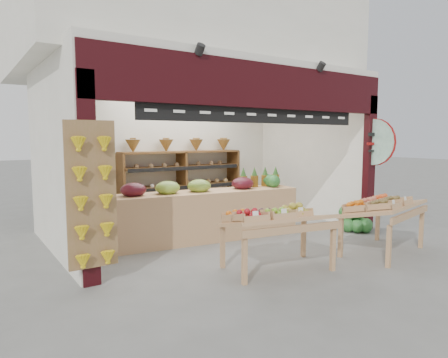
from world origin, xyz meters
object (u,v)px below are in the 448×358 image
at_px(cardboard_stack, 146,223).
at_px(display_table_right, 381,206).
at_px(refrigerator, 71,188).
at_px(mid_counter, 204,213).
at_px(watermelon_pile, 355,222).
at_px(back_shelving, 182,171).
at_px(display_table_left, 270,218).

distance_m(cardboard_stack, display_table_right, 4.16).
height_order(refrigerator, mid_counter, refrigerator).
relative_size(cardboard_stack, mid_counter, 0.28).
bearing_deg(refrigerator, watermelon_pile, -31.18).
height_order(mid_counter, display_table_right, mid_counter).
relative_size(cardboard_stack, display_table_right, 0.60).
xyz_separation_m(refrigerator, display_table_right, (3.85, -3.71, -0.17)).
bearing_deg(cardboard_stack, refrigerator, 156.50).
bearing_deg(refrigerator, mid_counter, -39.67).
distance_m(back_shelving, mid_counter, 2.07).
distance_m(refrigerator, mid_counter, 2.46).
bearing_deg(watermelon_pile, mid_counter, 158.95).
xyz_separation_m(refrigerator, mid_counter, (1.95, -1.43, -0.45)).
xyz_separation_m(mid_counter, display_table_right, (1.90, -2.28, 0.27)).
xyz_separation_m(cardboard_stack, watermelon_pile, (3.57, -1.99, -0.05)).
relative_size(cardboard_stack, watermelon_pile, 1.49).
height_order(refrigerator, watermelon_pile, refrigerator).
xyz_separation_m(mid_counter, watermelon_pile, (2.84, -1.09, -0.30)).
bearing_deg(cardboard_stack, display_table_left, -77.26).
relative_size(cardboard_stack, display_table_left, 0.62).
height_order(cardboard_stack, display_table_right, display_table_right).
bearing_deg(display_table_right, cardboard_stack, 129.57).
xyz_separation_m(refrigerator, display_table_left, (1.86, -3.36, -0.20)).
bearing_deg(refrigerator, display_table_left, -64.41).
bearing_deg(display_table_left, cardboard_stack, 102.74).
bearing_deg(mid_counter, watermelon_pile, -21.05).
xyz_separation_m(refrigerator, cardboard_stack, (1.22, -0.53, -0.69)).
xyz_separation_m(display_table_left, watermelon_pile, (2.93, 0.84, -0.55)).
xyz_separation_m(back_shelving, display_table_left, (-0.66, -3.83, -0.35)).
xyz_separation_m(back_shelving, cardboard_stack, (-1.30, -1.00, -0.85)).
bearing_deg(display_table_right, watermelon_pile, 51.70).
relative_size(mid_counter, display_table_right, 2.15).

